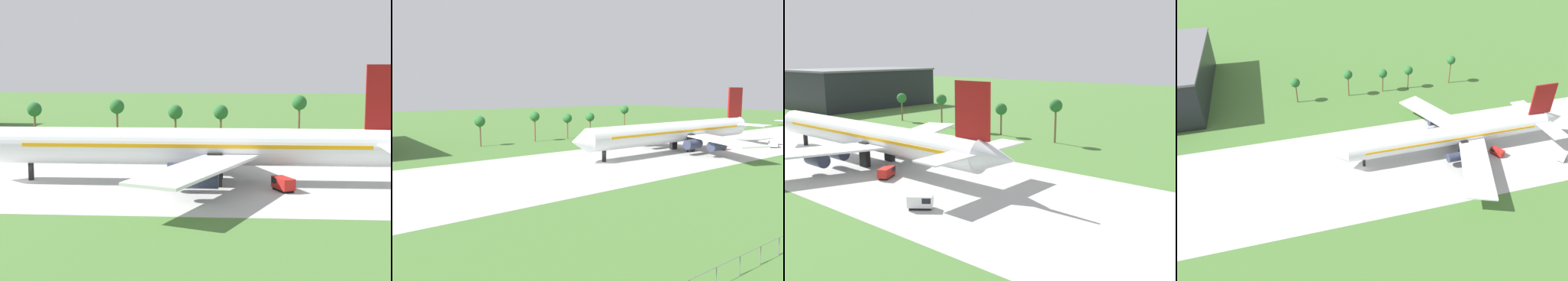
# 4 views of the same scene
# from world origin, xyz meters

# --- Properties ---
(ground_plane) EXTENTS (600.00, 600.00, 0.00)m
(ground_plane) POSITION_xyz_m (0.00, 0.00, 0.00)
(ground_plane) COLOR #477233
(taxiway_strip) EXTENTS (320.00, 44.00, 0.02)m
(taxiway_strip) POSITION_xyz_m (0.00, 0.00, 0.01)
(taxiway_strip) COLOR #B2B2AD
(taxiway_strip) RESTS_ON ground_plane
(jet_airliner) EXTENTS (79.86, 59.28, 19.71)m
(jet_airliner) POSITION_xyz_m (30.74, 0.97, 6.03)
(jet_airliner) COLOR white
(jet_airliner) RESTS_ON ground_plane
(baggage_tug) EXTENTS (3.64, 4.72, 2.15)m
(baggage_tug) POSITION_xyz_m (43.13, -4.93, 1.17)
(baggage_tug) COLOR black
(baggage_tug) RESTS_ON ground_plane
(palm_tree_row) EXTENTS (68.85, 3.60, 12.22)m
(palm_tree_row) POSITION_xyz_m (19.31, 47.60, 8.57)
(palm_tree_row) COLOR brown
(palm_tree_row) RESTS_ON ground_plane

